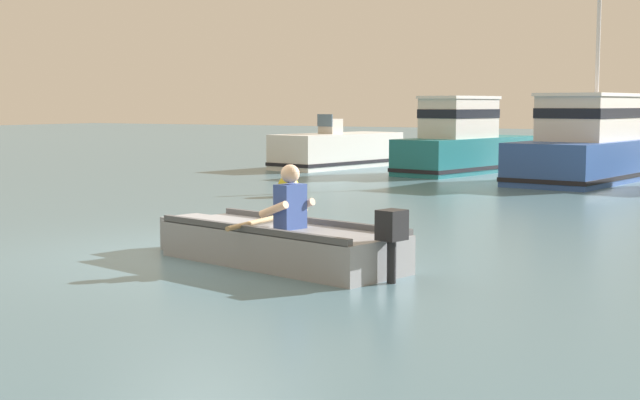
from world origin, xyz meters
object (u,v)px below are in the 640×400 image
moored_boat_blue (595,148)px  mooring_buoy (288,186)px  rowboat_with_person (277,243)px  moored_boat_white (338,151)px  moored_boat_teal (465,144)px

moored_boat_blue → mooring_buoy: moored_boat_blue is taller
rowboat_with_person → moored_boat_white: bearing=116.6°
moored_boat_teal → moored_boat_blue: 3.80m
rowboat_with_person → moored_boat_teal: moored_boat_teal is taller
rowboat_with_person → moored_boat_teal: size_ratio=0.68×
rowboat_with_person → moored_boat_white: (-7.46, 14.89, 0.24)m
moored_boat_blue → mooring_buoy: 8.51m
rowboat_with_person → moored_boat_teal: bearing=102.9°
moored_boat_white → moored_boat_teal: size_ratio=0.88×
moored_boat_teal → moored_boat_blue: size_ratio=0.78×
moored_boat_blue → rowboat_with_person: bearing=-91.4°
rowboat_with_person → mooring_buoy: 7.90m
moored_boat_white → mooring_buoy: bearing=-67.5°
rowboat_with_person → moored_boat_teal: (-3.38, 14.80, 0.53)m
mooring_buoy → moored_boat_white: bearing=112.5°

